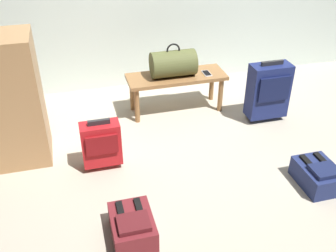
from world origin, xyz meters
The scene contains 9 objects.
ground_plane centered at (0.00, 0.00, 0.00)m, with size 6.60×6.60×0.00m, color #B2A893.
bench centered at (-0.05, 0.83, 0.34)m, with size 1.00×0.36×0.40m.
duffel_bag_olive centered at (-0.09, 0.83, 0.53)m, with size 0.44×0.26×0.34m.
cell_phone centered at (0.26, 0.79, 0.40)m, with size 0.07×0.14×0.01m.
suitcase_upright_navy centered at (0.77, 0.42, 0.32)m, with size 0.39×0.22×0.63m.
suitcase_small_red centered at (-0.92, 0.05, 0.24)m, with size 0.32×0.18×0.46m.
backpack_navy centered at (0.70, -0.62, 0.09)m, with size 0.28×0.38×0.21m.
backpack_maroon centered at (-0.82, -0.77, 0.09)m, with size 0.28×0.38×0.21m.
side_cabinet centered at (-1.61, 0.38, 0.55)m, with size 0.56×0.44×1.10m.
Camera 1 is at (-1.07, -2.64, 2.06)m, focal length 41.81 mm.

